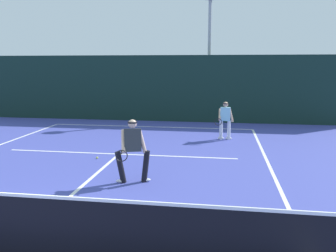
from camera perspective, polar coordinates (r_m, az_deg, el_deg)
court_line_baseline_far at (r=17.20m, az=-2.84°, el=-0.12°), size 9.79×0.10×0.01m
court_line_service at (r=12.10m, az=-7.98°, el=-4.55°), size 7.98×0.10×0.01m
court_line_centre at (r=9.19m, az=-13.85°, el=-9.49°), size 0.10×6.40×0.01m
tennis_net at (r=6.38m, az=-25.42°, el=-14.01°), size 10.73×0.09×1.07m
player_near at (r=9.00m, az=-5.78°, el=-3.60°), size 0.92×0.91×1.66m
player_far at (r=14.34m, az=9.28°, el=1.13°), size 0.77×0.86×1.54m
tennis_ball at (r=11.63m, az=-11.47°, el=-5.09°), size 0.07×0.07×0.07m
back_fence_windscreen at (r=18.79m, az=-1.74°, el=6.13°), size 20.32×0.12×3.50m
light_pole at (r=19.73m, az=6.78°, el=13.44°), size 0.55×0.44×6.81m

